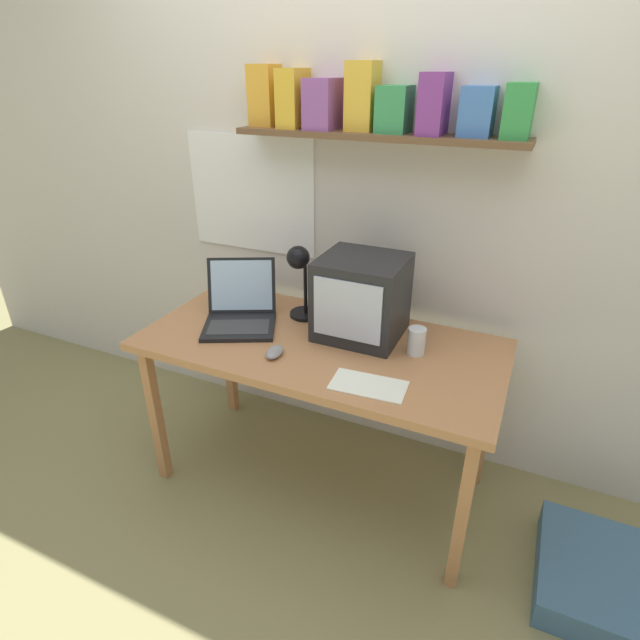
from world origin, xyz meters
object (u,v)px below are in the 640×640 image
(laptop, at_px, (240,308))
(desk_lamp, at_px, (300,273))
(floor_cushion, at_px, (611,582))
(crt_monitor, at_px, (362,297))
(juice_glass, at_px, (416,342))
(corner_desk, at_px, (320,355))
(printed_handout, at_px, (368,385))
(loose_paper_near_monitor, at_px, (242,301))
(computer_mouse, at_px, (275,352))

(laptop, relative_size, desk_lamp, 1.25)
(desk_lamp, relative_size, floor_cushion, 0.68)
(crt_monitor, distance_m, desk_lamp, 0.30)
(crt_monitor, xyz_separation_m, juice_glass, (0.26, -0.06, -0.12))
(corner_desk, bearing_deg, crt_monitor, 46.87)
(corner_desk, height_order, desk_lamp, desk_lamp)
(desk_lamp, distance_m, printed_handout, 0.63)
(desk_lamp, bearing_deg, loose_paper_near_monitor, 174.11)
(computer_mouse, xyz_separation_m, loose_paper_near_monitor, (-0.39, 0.38, -0.01))
(computer_mouse, bearing_deg, floor_cushion, 3.55)
(loose_paper_near_monitor, bearing_deg, desk_lamp, -8.70)
(printed_handout, bearing_deg, desk_lamp, 140.48)
(computer_mouse, relative_size, floor_cushion, 0.22)
(crt_monitor, bearing_deg, printed_handout, -65.04)
(desk_lamp, xyz_separation_m, computer_mouse, (0.05, -0.33, -0.21))
(loose_paper_near_monitor, bearing_deg, juice_glass, -8.65)
(corner_desk, distance_m, printed_handout, 0.37)
(crt_monitor, relative_size, loose_paper_near_monitor, 1.31)
(desk_lamp, distance_m, loose_paper_near_monitor, 0.42)
(laptop, bearing_deg, corner_desk, -29.06)
(desk_lamp, distance_m, computer_mouse, 0.39)
(crt_monitor, relative_size, desk_lamp, 0.98)
(laptop, distance_m, juice_glass, 0.79)
(laptop, distance_m, computer_mouse, 0.35)
(laptop, relative_size, computer_mouse, 3.91)
(laptop, xyz_separation_m, computer_mouse, (0.28, -0.20, -0.05))
(corner_desk, bearing_deg, laptop, 176.96)
(laptop, xyz_separation_m, floor_cushion, (1.63, -0.12, -0.75))
(laptop, relative_size, floor_cushion, 0.85)
(crt_monitor, xyz_separation_m, desk_lamp, (-0.29, 0.02, 0.05))
(crt_monitor, bearing_deg, corner_desk, -132.95)
(desk_lamp, height_order, floor_cushion, desk_lamp)
(crt_monitor, relative_size, computer_mouse, 3.07)
(juice_glass, xyz_separation_m, loose_paper_near_monitor, (-0.90, 0.14, -0.05))
(corner_desk, xyz_separation_m, floor_cushion, (1.23, -0.09, -0.62))
(desk_lamp, bearing_deg, floor_cushion, -7.25)
(computer_mouse, distance_m, loose_paper_near_monitor, 0.55)
(corner_desk, relative_size, printed_handout, 5.37)
(laptop, distance_m, desk_lamp, 0.31)
(crt_monitor, height_order, juice_glass, crt_monitor)
(desk_lamp, relative_size, juice_glass, 3.14)
(computer_mouse, xyz_separation_m, printed_handout, (0.41, -0.04, -0.01))
(crt_monitor, height_order, desk_lamp, desk_lamp)
(crt_monitor, xyz_separation_m, laptop, (-0.53, -0.11, -0.11))
(corner_desk, distance_m, crt_monitor, 0.30)
(desk_lamp, xyz_separation_m, juice_glass, (0.55, -0.08, -0.17))
(printed_handout, xyz_separation_m, loose_paper_near_monitor, (-0.80, 0.43, -0.00))
(laptop, bearing_deg, desk_lamp, 3.51)
(laptop, bearing_deg, loose_paper_near_monitor, 95.22)
(printed_handout, distance_m, loose_paper_near_monitor, 0.91)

